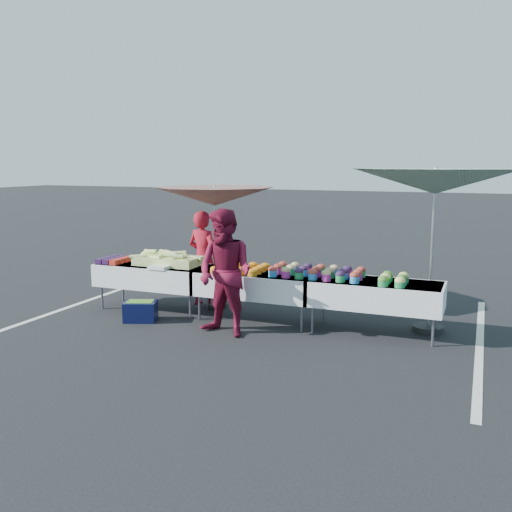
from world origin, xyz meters
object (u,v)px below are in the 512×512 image
at_px(table_center, 256,283).
at_px(umbrella_left, 215,197).
at_px(umbrella_right, 435,183).
at_px(table_right, 375,293).
at_px(storage_bin, 141,311).
at_px(table_left, 154,274).
at_px(customer, 225,273).
at_px(vendor, 203,258).

bearing_deg(table_center, umbrella_left, 151.77).
xyz_separation_m(umbrella_left, umbrella_right, (3.42, -0.09, 0.28)).
height_order(table_right, storage_bin, table_right).
bearing_deg(storage_bin, table_left, 83.84).
height_order(customer, umbrella_right, umbrella_right).
bearing_deg(storage_bin, umbrella_left, 38.43).
relative_size(table_right, umbrella_right, 0.72).
distance_m(customer, umbrella_left, 1.82).
relative_size(table_left, table_right, 1.00).
bearing_deg(vendor, customer, 138.86).
bearing_deg(table_center, table_right, 0.00).
bearing_deg(customer, table_right, 37.00).
relative_size(table_left, table_center, 1.00).
relative_size(table_center, table_right, 1.00).
relative_size(table_left, storage_bin, 3.28).
xyz_separation_m(vendor, storage_bin, (-0.45, -1.24, -0.64)).
distance_m(table_left, umbrella_left, 1.61).
bearing_deg(vendor, storage_bin, 81.75).
bearing_deg(umbrella_right, storage_bin, -165.29).
distance_m(table_center, storage_bin, 1.81).
distance_m(table_center, vendor, 1.32).
height_order(vendor, umbrella_left, umbrella_left).
distance_m(vendor, umbrella_left, 1.06).
bearing_deg(vendor, umbrella_left, 178.54).
distance_m(table_center, umbrella_left, 1.63).
bearing_deg(umbrella_right, customer, -154.78).
xyz_separation_m(table_left, umbrella_right, (4.30, 0.40, 1.53)).
bearing_deg(umbrella_left, umbrella_right, -1.57).
bearing_deg(table_center, vendor, 154.76).
xyz_separation_m(table_center, customer, (-0.12, -0.84, 0.30)).
bearing_deg(customer, umbrella_right, 38.73).
distance_m(table_left, table_center, 1.80).
height_order(customer, storage_bin, customer).
xyz_separation_m(table_center, table_right, (1.80, 0.00, 0.00)).
bearing_deg(umbrella_left, table_center, -28.23).
bearing_deg(umbrella_left, table_left, -150.72).
height_order(table_center, customer, customer).
height_order(umbrella_left, storage_bin, umbrella_left).
bearing_deg(customer, table_left, 167.04).
height_order(umbrella_right, storage_bin, umbrella_right).
xyz_separation_m(table_center, umbrella_right, (2.50, 0.40, 1.53)).
xyz_separation_m(table_right, customer, (-1.92, -0.84, 0.30)).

